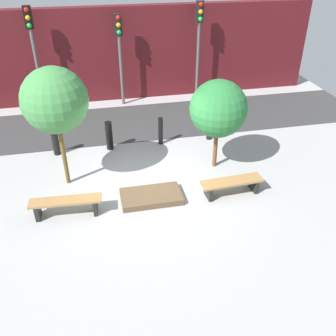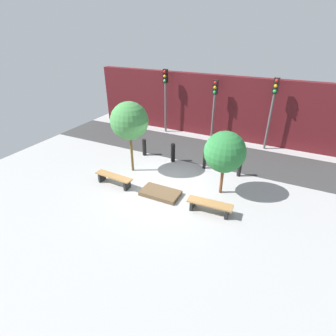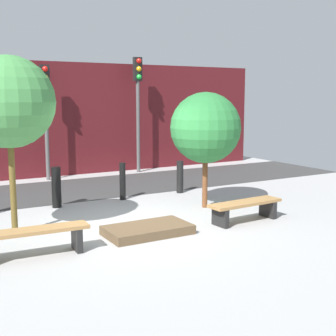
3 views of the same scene
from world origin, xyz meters
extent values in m
plane|color=#A2A2A2|center=(0.00, 0.00, 0.00)|extent=(18.00, 18.00, 0.00)
cube|color=#373737|center=(0.00, 4.24, 0.01)|extent=(18.00, 3.17, 0.01)
cube|color=#511419|center=(0.00, 6.88, 1.83)|extent=(16.20, 0.50, 3.66)
cube|color=black|center=(-2.86, -0.75, 0.20)|extent=(0.12, 0.39, 0.41)
cube|color=black|center=(-1.46, -0.83, 0.20)|extent=(0.12, 0.39, 0.41)
cube|color=#9E7242|center=(-2.16, -0.79, 0.44)|extent=(1.78, 0.48, 0.06)
cube|color=black|center=(1.50, -0.82, 0.18)|extent=(0.12, 0.44, 0.37)
cube|color=black|center=(2.81, -0.75, 0.18)|extent=(0.12, 0.44, 0.37)
cube|color=#9E7242|center=(2.16, -0.79, 0.40)|extent=(1.69, 0.53, 0.06)
cube|color=brown|center=(0.00, -0.59, 0.08)|extent=(1.59, 0.89, 0.17)
cylinder|color=brown|center=(-2.16, 0.68, 1.00)|extent=(0.11, 0.11, 2.00)
sphere|color=#438946|center=(-2.16, 0.68, 2.47)|extent=(1.68, 1.68, 1.68)
cylinder|color=brown|center=(2.16, 0.68, 0.71)|extent=(0.12, 0.12, 1.41)
sphere|color=#2B7538|center=(2.16, 0.68, 1.86)|extent=(1.62, 1.62, 1.62)
cylinder|color=black|center=(-2.52, 2.40, 0.45)|extent=(0.21, 0.21, 0.89)
cylinder|color=black|center=(-0.84, 2.40, 0.48)|extent=(0.22, 0.22, 0.95)
cylinder|color=black|center=(0.84, 2.40, 0.47)|extent=(0.15, 0.15, 0.93)
cylinder|color=black|center=(2.52, 2.40, 0.43)|extent=(0.18, 0.18, 0.86)
cylinder|color=#595959|center=(-3.12, 6.12, 1.94)|extent=(0.12, 0.12, 3.88)
cube|color=black|center=(-3.12, 6.12, 3.49)|extent=(0.28, 0.16, 0.78)
sphere|color=red|center=(-3.12, 6.02, 3.75)|extent=(0.17, 0.17, 0.17)
sphere|color=orange|center=(-3.12, 6.02, 3.49)|extent=(0.17, 0.17, 0.17)
sphere|color=green|center=(-3.12, 6.02, 3.23)|extent=(0.17, 0.17, 0.17)
cylinder|color=#555555|center=(0.00, 6.12, 1.76)|extent=(0.12, 0.12, 3.51)
cube|color=black|center=(0.00, 6.12, 3.12)|extent=(0.28, 0.16, 0.78)
sphere|color=red|center=(0.00, 6.02, 3.38)|extent=(0.17, 0.17, 0.17)
sphere|color=orange|center=(0.00, 6.02, 3.12)|extent=(0.17, 0.17, 0.17)
sphere|color=green|center=(0.00, 6.02, 2.86)|extent=(0.17, 0.17, 0.17)
cylinder|color=#525252|center=(3.12, 6.12, 1.93)|extent=(0.12, 0.12, 3.86)
cube|color=black|center=(3.12, 6.12, 3.47)|extent=(0.28, 0.16, 0.78)
sphere|color=red|center=(3.12, 6.02, 3.73)|extent=(0.17, 0.17, 0.17)
sphere|color=orange|center=(3.12, 6.02, 3.47)|extent=(0.17, 0.17, 0.17)
sphere|color=green|center=(3.12, 6.02, 3.21)|extent=(0.17, 0.17, 0.17)
camera|label=1|loc=(-1.23, -8.47, 5.99)|focal=40.00mm
camera|label=2|loc=(4.23, -8.47, 6.11)|focal=28.00mm
camera|label=3|loc=(-3.90, -8.14, 2.56)|focal=50.00mm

